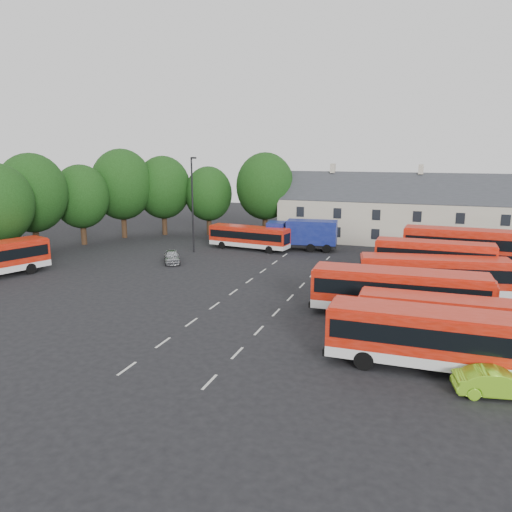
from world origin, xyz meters
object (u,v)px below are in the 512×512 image
object	(u,v)px
bus_row_a	(440,336)
bus_dd_south	(434,261)
silver_car	(172,256)
lamppost	(193,202)
box_truck	(303,233)
lime_car	(498,383)

from	to	relation	value
bus_row_a	bus_dd_south	size ratio (longest dim) A/B	1.20
silver_car	lamppost	size ratio (longest dim) A/B	0.36
bus_row_a	lamppost	world-z (taller)	lamppost
box_truck	lamppost	bearing A→B (deg)	-160.83
box_truck	lime_car	size ratio (longest dim) A/B	2.03
bus_dd_south	silver_car	distance (m)	26.35
bus_dd_south	lime_car	size ratio (longest dim) A/B	2.38
silver_car	lamppost	bearing A→B (deg)	61.66
silver_car	box_truck	bearing A→B (deg)	13.68
bus_dd_south	lamppost	world-z (taller)	lamppost
box_truck	lamppost	xyz separation A→B (m)	(-11.79, -5.55, 3.86)
bus_row_a	bus_dd_south	world-z (taller)	bus_dd_south
box_truck	silver_car	world-z (taller)	box_truck
box_truck	lamppost	world-z (taller)	lamppost
bus_dd_south	bus_row_a	bearing A→B (deg)	-88.16
bus_row_a	box_truck	distance (m)	33.80
bus_dd_south	lime_car	distance (m)	20.35
lamppost	bus_row_a	bearing A→B (deg)	-42.68
bus_row_a	bus_dd_south	xyz separation A→B (m)	(-0.30, 17.98, 0.28)
silver_car	lamppost	world-z (taller)	lamppost
lime_car	silver_car	bearing A→B (deg)	43.26
bus_row_a	lamppost	size ratio (longest dim) A/B	1.09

